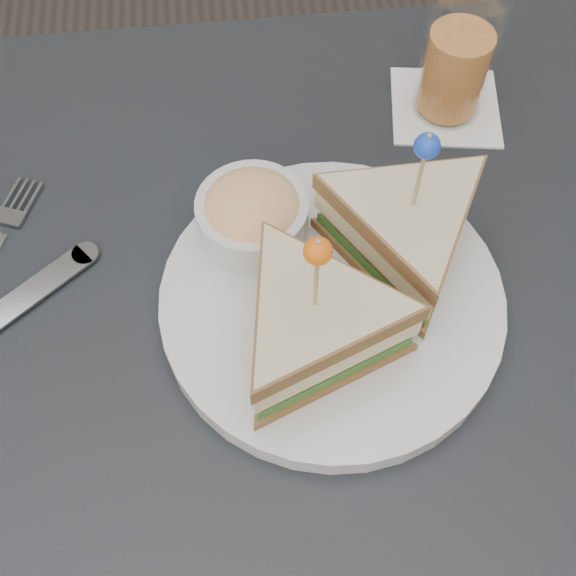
{
  "coord_description": "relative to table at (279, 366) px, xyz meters",
  "views": [
    {
      "loc": [
        -0.02,
        -0.29,
        1.3
      ],
      "look_at": [
        0.01,
        0.01,
        0.8
      ],
      "focal_mm": 45.0,
      "sensor_mm": 36.0,
      "label": 1
    }
  ],
  "objects": [
    {
      "name": "ground_plane",
      "position": [
        0.0,
        0.0,
        -0.67
      ],
      "size": [
        3.5,
        3.5,
        0.0
      ],
      "primitive_type": "plane",
      "color": "#3F3833"
    },
    {
      "name": "drink_set",
      "position": [
        0.2,
        0.24,
        0.14
      ],
      "size": [
        0.13,
        0.13,
        0.14
      ],
      "rotation": [
        0.0,
        0.0,
        -0.15
      ],
      "color": "white",
      "rests_on": "table"
    },
    {
      "name": "plate_meal",
      "position": [
        0.06,
        0.02,
        0.12
      ],
      "size": [
        0.35,
        0.33,
        0.17
      ],
      "rotation": [
        0.0,
        0.0,
        -0.15
      ],
      "color": "silver",
      "rests_on": "table"
    },
    {
      "name": "table",
      "position": [
        0.0,
        0.0,
        0.0
      ],
      "size": [
        0.8,
        0.8,
        0.75
      ],
      "color": "black",
      "rests_on": "ground"
    }
  ]
}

